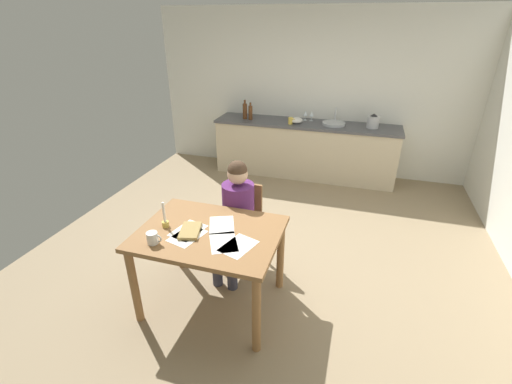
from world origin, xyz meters
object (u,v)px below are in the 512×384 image
(stovetop_kettle, at_px, (373,122))
(sink_unit, at_px, (334,123))
(wine_glass_near_sink, at_px, (312,114))
(book_magazine, at_px, (190,231))
(bottle_vinegar, at_px, (250,112))
(chair_at_table, at_px, (242,221))
(wine_glass_by_kettle, at_px, (305,114))
(teacup_on_counter, at_px, (291,121))
(dining_table, at_px, (210,243))
(candlestick, at_px, (165,220))
(mixing_bowl, at_px, (296,120))
(person_seated, at_px, (236,212))
(bottle_oil, at_px, (245,111))
(coffee_mug, at_px, (153,238))

(stovetop_kettle, bearing_deg, sink_unit, 179.59)
(wine_glass_near_sink, bearing_deg, sink_unit, -21.07)
(book_magazine, height_order, bottle_vinegar, bottle_vinegar)
(chair_at_table, bearing_deg, wine_glass_by_kettle, 86.37)
(bottle_vinegar, distance_m, wine_glass_near_sink, 1.00)
(chair_at_table, bearing_deg, sink_unit, 75.74)
(bottle_vinegar, bearing_deg, chair_at_table, -74.23)
(wine_glass_by_kettle, xyz_separation_m, teacup_on_counter, (-0.18, -0.30, -0.06))
(dining_table, relative_size, candlestick, 5.09)
(mixing_bowl, bearing_deg, book_magazine, -94.59)
(candlestick, height_order, stovetop_kettle, stovetop_kettle)
(stovetop_kettle, bearing_deg, mixing_bowl, -176.27)
(person_seated, height_order, bottle_vinegar, person_seated)
(teacup_on_counter, bearing_deg, bottle_oil, 173.03)
(candlestick, bearing_deg, wine_glass_near_sink, 78.40)
(candlestick, height_order, teacup_on_counter, candlestick)
(coffee_mug, xyz_separation_m, candlestick, (-0.03, 0.25, 0.01))
(person_seated, relative_size, sink_unit, 3.32)
(chair_at_table, xyz_separation_m, candlestick, (-0.43, -0.73, 0.35))
(chair_at_table, xyz_separation_m, stovetop_kettle, (1.23, 2.56, 0.50))
(book_magazine, bearing_deg, candlestick, 160.38)
(mixing_bowl, distance_m, teacup_on_counter, 0.11)
(sink_unit, distance_m, wine_glass_by_kettle, 0.51)
(wine_glass_by_kettle, relative_size, teacup_on_counter, 1.38)
(stovetop_kettle, bearing_deg, book_magazine, -113.28)
(coffee_mug, relative_size, book_magazine, 0.50)
(coffee_mug, bearing_deg, dining_table, 39.62)
(stovetop_kettle, bearing_deg, dining_table, -111.47)
(dining_table, height_order, mixing_bowl, mixing_bowl)
(coffee_mug, bearing_deg, bottle_oil, 96.62)
(chair_at_table, height_order, book_magazine, chair_at_table)
(book_magazine, bearing_deg, wine_glass_by_kettle, 68.88)
(bottle_vinegar, bearing_deg, wine_glass_by_kettle, 14.47)
(stovetop_kettle, xyz_separation_m, wine_glass_by_kettle, (-1.06, 0.15, 0.01))
(sink_unit, distance_m, wine_glass_near_sink, 0.41)
(bottle_oil, relative_size, bottle_vinegar, 1.11)
(book_magazine, xyz_separation_m, wine_glass_near_sink, (0.46, 3.46, 0.21))
(person_seated, relative_size, teacup_on_counter, 10.73)
(coffee_mug, xyz_separation_m, bottle_oil, (-0.41, 3.49, 0.20))
(candlestick, bearing_deg, stovetop_kettle, 63.14)
(teacup_on_counter, bearing_deg, mixing_bowl, 43.78)
(person_seated, distance_m, coffee_mug, 0.94)
(teacup_on_counter, bearing_deg, bottle_vinegar, 173.84)
(bottle_oil, distance_m, wine_glass_by_kettle, 1.00)
(bottle_oil, height_order, mixing_bowl, bottle_oil)
(chair_at_table, xyz_separation_m, book_magazine, (-0.19, -0.75, 0.30))
(dining_table, height_order, bottle_oil, bottle_oil)
(candlestick, distance_m, wine_glass_near_sink, 3.52)
(bottle_vinegar, relative_size, mixing_bowl, 1.39)
(coffee_mug, bearing_deg, mixing_bowl, 82.31)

